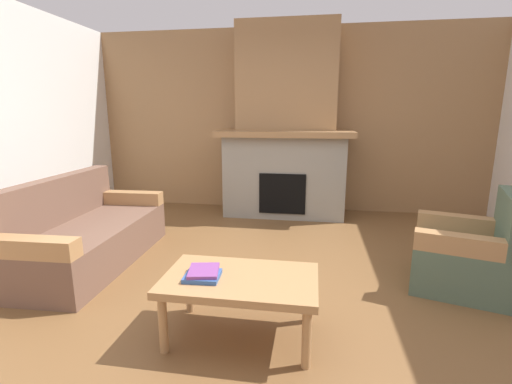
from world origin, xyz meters
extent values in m
plane|color=brown|center=(0.00, 0.00, 0.00)|extent=(9.00, 9.00, 0.00)
cube|color=#997047|center=(0.00, 3.00, 1.35)|extent=(6.00, 0.12, 2.70)
cube|color=gray|center=(0.00, 2.59, 0.57)|extent=(1.70, 0.70, 1.15)
cube|color=black|center=(0.00, 2.26, 0.38)|extent=(0.64, 0.08, 0.56)
cube|color=#997047|center=(0.00, 2.54, 1.19)|extent=(1.90, 0.82, 0.08)
cube|color=#997047|center=(0.00, 2.69, 1.97)|extent=(1.40, 0.50, 1.47)
cube|color=brown|center=(-1.76, 0.48, 0.20)|extent=(0.90, 1.83, 0.40)
cube|color=brown|center=(-2.10, 0.47, 0.62)|extent=(0.22, 1.80, 0.45)
cube|color=#A87A4C|center=(-1.73, -0.34, 0.48)|extent=(0.85, 0.19, 0.15)
cube|color=#A87A4C|center=(-1.78, 1.30, 0.48)|extent=(0.85, 0.19, 0.15)
cube|color=#4C604C|center=(1.70, 0.53, 0.20)|extent=(0.95, 0.95, 0.40)
cube|color=#4C604C|center=(1.99, 0.44, 0.62)|extent=(0.36, 0.77, 0.45)
cube|color=#A87A4C|center=(1.79, 0.83, 0.48)|extent=(0.77, 0.36, 0.15)
cube|color=#A87A4C|center=(1.60, 0.24, 0.48)|extent=(0.77, 0.36, 0.15)
cube|color=#A87A4C|center=(-0.03, -0.48, 0.41)|extent=(1.00, 0.60, 0.05)
cylinder|color=#A87A4C|center=(-0.47, -0.72, 0.19)|extent=(0.06, 0.06, 0.38)
cylinder|color=#A87A4C|center=(0.41, -0.72, 0.19)|extent=(0.06, 0.06, 0.38)
cylinder|color=#A87A4C|center=(-0.47, -0.24, 0.19)|extent=(0.06, 0.06, 0.38)
cylinder|color=#A87A4C|center=(0.41, -0.24, 0.19)|extent=(0.06, 0.06, 0.38)
cube|color=#335699|center=(-0.27, -0.54, 0.44)|extent=(0.23, 0.21, 0.03)
cube|color=#7A3D84|center=(-0.27, -0.51, 0.47)|extent=(0.23, 0.25, 0.02)
camera|label=1|loc=(0.41, -2.59, 1.47)|focal=25.17mm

